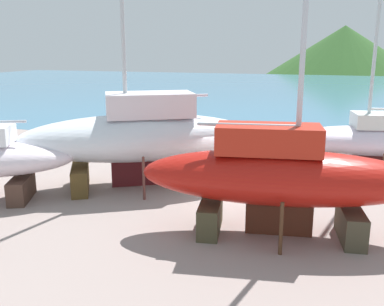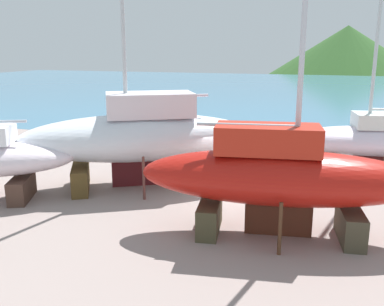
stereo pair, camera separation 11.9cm
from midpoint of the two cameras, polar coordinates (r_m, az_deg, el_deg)
The scene contains 7 objects.
ground_plane at distance 16.72m, azimuth 3.24°, elevation -8.21°, with size 50.18×50.18×0.00m, color gray.
sea_water at distance 71.07m, azimuth 15.82°, elevation 8.08°, with size 172.23×86.36×0.01m, color teal.
headland_hill at distance 134.96m, azimuth 19.73°, elevation 10.18°, with size 82.14×82.14×26.09m, color #2D5623.
sailboat_small_center at distance 22.67m, azimuth 23.61°, elevation 1.53°, with size 9.07×4.49×13.19m.
sailboat_far_slipway at distance 19.69m, azimuth -6.78°, elevation 2.36°, with size 11.08×8.56×18.89m.
sailboat_large_starboard at distance 14.52m, azimuth 11.77°, elevation -2.90°, with size 9.73×4.18×16.52m.
barrel_tipped_left at distance 25.07m, azimuth -22.40°, elevation -1.06°, with size 0.61×0.61×0.94m, color #212F2F.
Camera 2 is at (4.25, -17.95, 6.21)m, focal length 40.02 mm.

